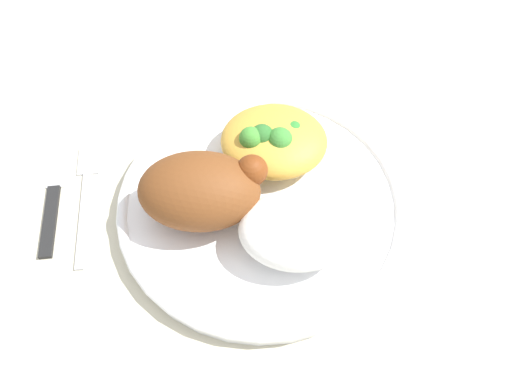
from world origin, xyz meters
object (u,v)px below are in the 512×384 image
plate (256,203)px  rice_pile (291,230)px  fork (80,196)px  roasted_chicken (196,190)px  knife (49,187)px  mac_cheese_with_broccoli (269,140)px

plate → rice_pile: (0.03, -0.05, 0.03)m
plate → fork: plate is taller
roasted_chicken → knife: bearing=167.8°
mac_cheese_with_broccoli → fork: bearing=-166.7°
plate → rice_pile: size_ratio=2.73×
plate → mac_cheese_with_broccoli: 0.06m
roasted_chicken → mac_cheese_with_broccoli: 0.09m
plate → knife: bearing=174.5°
roasted_chicken → rice_pile: bearing=-22.0°
rice_pile → mac_cheese_with_broccoli: same height
plate → rice_pile: rice_pile is taller
roasted_chicken → mac_cheese_with_broccoli: (0.06, 0.07, -0.01)m
roasted_chicken → fork: roasted_chicken is taller
roasted_chicken → knife: size_ratio=0.61×
mac_cheese_with_broccoli → fork: size_ratio=0.73×
knife → roasted_chicken: bearing=-12.2°
roasted_chicken → fork: bearing=168.8°
roasted_chicken → rice_pile: size_ratio=1.14×
knife → mac_cheese_with_broccoli: bearing=9.0°
roasted_chicken → rice_pile: 0.09m
plate → rice_pile: bearing=-56.9°
plate → knife: plate is taller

